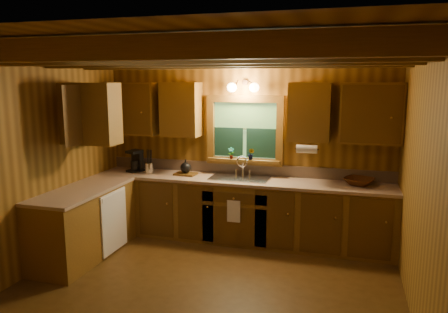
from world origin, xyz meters
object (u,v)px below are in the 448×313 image
at_px(cutting_board, 186,174).
at_px(sink, 240,181).
at_px(coffee_maker, 136,161).
at_px(wicker_basket, 359,181).

bearing_deg(cutting_board, sink, 3.29).
height_order(coffee_maker, wicker_basket, coffee_maker).
height_order(sink, cutting_board, sink).
height_order(sink, coffee_maker, coffee_maker).
bearing_deg(sink, wicker_basket, 2.40).
xyz_separation_m(coffee_maker, wicker_basket, (3.22, 0.04, -0.11)).
bearing_deg(wicker_basket, sink, -177.60).
relative_size(coffee_maker, wicker_basket, 0.86).
relative_size(sink, cutting_board, 2.66).
distance_m(cutting_board, wicker_basket, 2.41).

